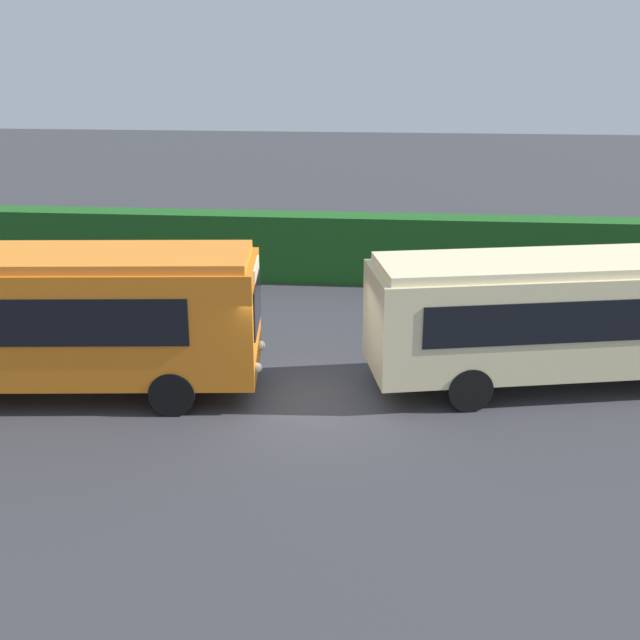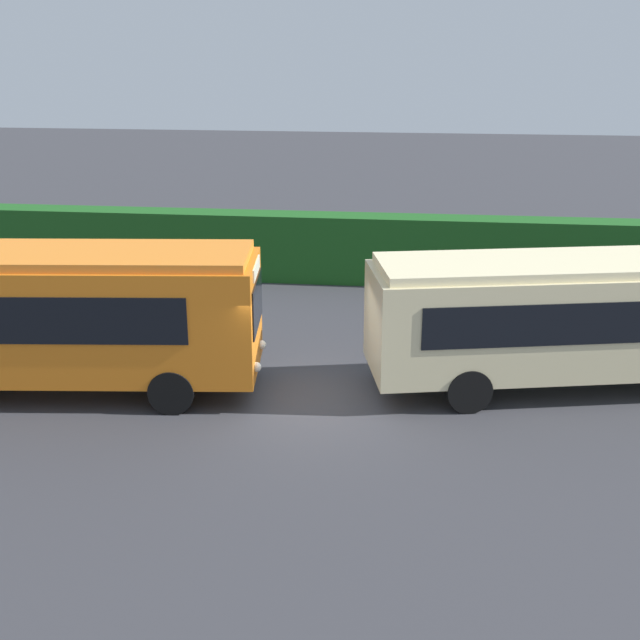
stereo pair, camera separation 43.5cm
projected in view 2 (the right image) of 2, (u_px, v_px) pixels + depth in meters
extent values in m
plane|color=#38383D|center=(304.00, 401.00, 18.50)|extent=(110.41, 110.41, 0.00)
cube|color=orange|center=(48.00, 315.00, 18.48)|extent=(9.60, 3.46, 2.58)
cube|color=orange|center=(42.00, 255.00, 18.02)|extent=(9.30, 3.23, 0.20)
cube|color=black|center=(52.00, 286.00, 19.58)|extent=(7.29, 0.79, 1.03)
cube|color=black|center=(13.00, 321.00, 17.18)|extent=(7.29, 0.79, 1.03)
cube|color=black|center=(257.00, 303.00, 18.31)|extent=(0.25, 2.05, 1.08)
cube|color=silver|center=(256.00, 269.00, 18.04)|extent=(0.18, 1.38, 0.28)
cylinder|color=black|center=(189.00, 353.00, 19.96)|extent=(1.02, 0.38, 1.00)
cylinder|color=black|center=(171.00, 392.00, 17.78)|extent=(1.02, 0.38, 1.00)
sphere|color=silver|center=(262.00, 345.00, 19.37)|extent=(0.22, 0.22, 0.22)
sphere|color=silver|center=(256.00, 367.00, 18.06)|extent=(0.22, 0.22, 0.22)
cube|color=beige|center=(596.00, 316.00, 18.81)|extent=(10.62, 4.63, 2.32)
cube|color=#F8E8B2|center=(602.00, 263.00, 18.40)|extent=(10.28, 4.37, 0.20)
cube|color=black|center=(563.00, 289.00, 19.86)|extent=(7.88, 1.78, 0.93)
cube|color=black|center=(608.00, 323.00, 17.52)|extent=(7.88, 1.78, 0.93)
cylinder|color=black|center=(444.00, 353.00, 19.97)|extent=(1.04, 0.49, 1.00)
cylinder|color=black|center=(469.00, 391.00, 17.84)|extent=(1.04, 0.49, 1.00)
cube|color=#1D591E|center=(344.00, 248.00, 27.28)|extent=(67.21, 1.13, 2.24)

